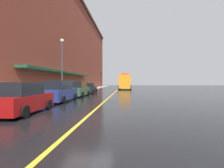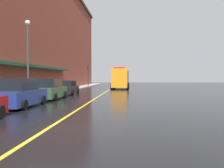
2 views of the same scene
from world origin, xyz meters
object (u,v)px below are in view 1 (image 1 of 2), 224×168
parked_car_2 (78,89)px  parking_meter_1 (5,94)px  parking_meter_0 (82,86)px  parking_meter_2 (62,88)px  traffic_light_near (101,77)px  parked_car_3 (89,88)px  street_lamp_left (62,61)px  parked_car_0 (21,99)px  utility_truck (125,82)px  parked_car_1 (60,92)px

parked_car_2 → parking_meter_1: bearing=173.3°
parking_meter_0 → parking_meter_2: 8.18m
parked_car_2 → traffic_light_near: (-1.32, 27.23, 2.30)m
parking_meter_1 → parked_car_3: bearing=85.2°
parking_meter_1 → parking_meter_0: bearing=90.0°
parking_meter_0 → traffic_light_near: 20.58m
street_lamp_left → parking_meter_1: bearing=-86.7°
parking_meter_2 → traffic_light_near: (0.06, 28.65, 2.10)m
parked_car_2 → parking_meter_0: 6.91m
parking_meter_0 → street_lamp_left: 7.56m
parked_car_3 → street_lamp_left: 7.18m
parked_car_0 → street_lamp_left: size_ratio=0.62×
parked_car_0 → parking_meter_0: parked_car_0 is taller
parked_car_0 → utility_truck: size_ratio=0.53×
street_lamp_left → parked_car_2: bearing=-0.4°
parked_car_1 → traffic_light_near: size_ratio=1.13×
parked_car_1 → parking_meter_0: 12.27m
parking_meter_1 → traffic_light_near: traffic_light_near is taller
parking_meter_2 → parked_car_2: bearing=45.8°
parked_car_2 → parking_meter_0: size_ratio=3.38×
utility_truck → street_lamp_left: street_lamp_left is taller
street_lamp_left → traffic_light_near: 27.26m
parked_car_1 → parked_car_2: parked_car_1 is taller
utility_truck → street_lamp_left: size_ratio=1.16×
parked_car_0 → utility_truck: 31.84m
parked_car_1 → utility_truck: bearing=-12.2°
parked_car_0 → parking_meter_2: parked_car_0 is taller
parked_car_1 → parked_car_2: 5.43m
parking_meter_0 → parked_car_3: bearing=-32.8°
parked_car_1 → street_lamp_left: size_ratio=0.70×
traffic_light_near → street_lamp_left: bearing=-91.4°
utility_truck → street_lamp_left: 21.76m
parked_car_1 → parking_meter_2: (-1.33, 4.01, 0.18)m
utility_truck → parking_meter_0: 15.19m
parking_meter_2 → parked_car_1: bearing=-71.7°
parked_car_0 → parking_meter_1: parked_car_0 is taller
parked_car_2 → parking_meter_2: (-1.38, -1.42, 0.20)m
utility_truck → parking_meter_1: utility_truck is taller
utility_truck → parking_meter_2: 22.76m
parked_car_2 → parked_car_3: parked_car_2 is taller
parking_meter_2 → traffic_light_near: 28.73m
parked_car_3 → parking_meter_2: 7.43m
parking_meter_0 → parked_car_1: bearing=-83.8°
parking_meter_0 → parking_meter_1: bearing=-90.0°
parked_car_3 → parking_meter_2: size_ratio=3.25×
parked_car_3 → parking_meter_1: 16.40m
traffic_light_near → parked_car_1: bearing=-87.8°
parked_car_1 → traffic_light_near: bearing=2.5°
parking_meter_2 → parked_car_3: bearing=79.4°
parking_meter_0 → parking_meter_1: 17.22m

